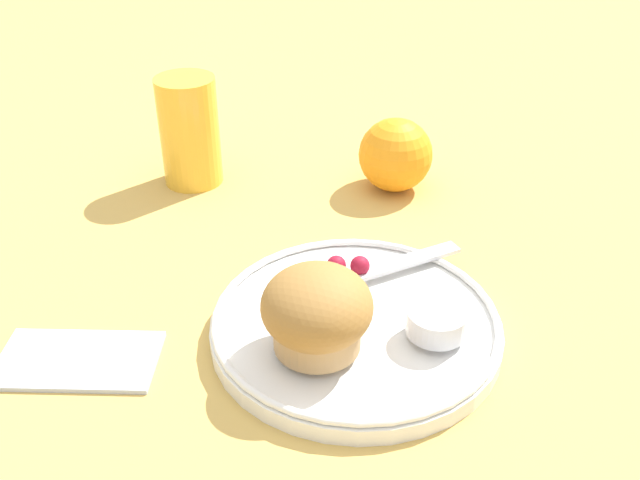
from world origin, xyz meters
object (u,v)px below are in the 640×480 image
butter_knife (373,272)px  orange_fruit (398,155)px  muffin (321,312)px  juice_glass (192,131)px

butter_knife → orange_fruit: 0.19m
muffin → orange_fruit: bearing=75.4°
muffin → juice_glass: juice_glass is taller
muffin → orange_fruit: muffin is taller
butter_knife → juice_glass: 0.27m
muffin → butter_knife: muffin is taller
butter_knife → muffin: bearing=-142.7°
muffin → orange_fruit: 0.29m
muffin → juice_glass: (-0.14, 0.29, 0.01)m
muffin → orange_fruit: (0.07, 0.28, -0.01)m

